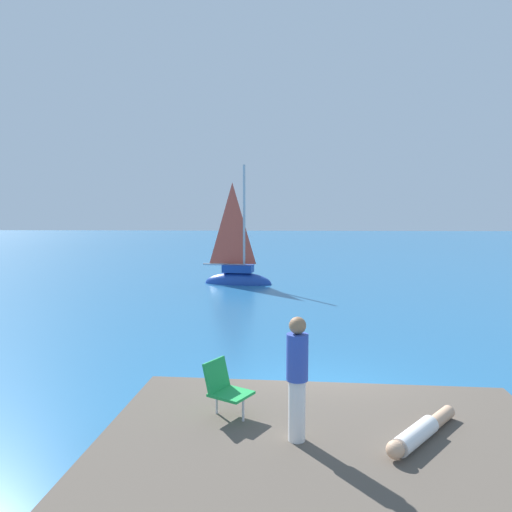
# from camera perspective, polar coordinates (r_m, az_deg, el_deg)

# --- Properties ---
(ground_plane) EXTENTS (160.00, 160.00, 0.00)m
(ground_plane) POSITION_cam_1_polar(r_m,az_deg,el_deg) (10.42, 7.34, -15.75)
(ground_plane) COLOR #236093
(shore_ledge) EXTENTS (6.25, 4.89, 0.79)m
(shore_ledge) POSITION_cam_1_polar(r_m,az_deg,el_deg) (6.81, 8.57, -24.18)
(shore_ledge) COLOR brown
(shore_ledge) RESTS_ON ground
(boulder_seaward) EXTENTS (1.02, 0.81, 0.63)m
(boulder_seaward) POSITION_cam_1_polar(r_m,az_deg,el_deg) (9.26, -3.43, -18.50)
(boulder_seaward) COLOR brown
(boulder_seaward) RESTS_ON ground
(boulder_inland) EXTENTS (1.46, 1.60, 0.94)m
(boulder_inland) POSITION_cam_1_polar(r_m,az_deg,el_deg) (9.31, -5.71, -18.39)
(boulder_inland) COLOR brown
(boulder_inland) RESTS_ON ground
(sailboat_near) EXTENTS (3.64, 1.70, 6.63)m
(sailboat_near) POSITION_cam_1_polar(r_m,az_deg,el_deg) (24.84, -2.17, -2.46)
(sailboat_near) COLOR #193D99
(sailboat_near) RESTS_ON ground
(person_sunbather) EXTENTS (1.24, 1.43, 0.25)m
(person_sunbather) POSITION_cam_1_polar(r_m,az_deg,el_deg) (6.95, 18.72, -19.07)
(person_sunbather) COLOR white
(person_sunbather) RESTS_ON shore_ledge
(person_standing) EXTENTS (0.28, 0.28, 1.62)m
(person_standing) POSITION_cam_1_polar(r_m,az_deg,el_deg) (6.38, 4.87, -13.80)
(person_standing) COLOR white
(person_standing) RESTS_ON shore_ledge
(beach_chair) EXTENTS (0.76, 0.72, 0.80)m
(beach_chair) POSITION_cam_1_polar(r_m,az_deg,el_deg) (7.22, -3.72, -15.03)
(beach_chair) COLOR green
(beach_chair) RESTS_ON shore_ledge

